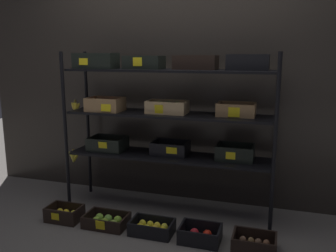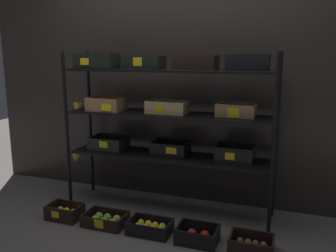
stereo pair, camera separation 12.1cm
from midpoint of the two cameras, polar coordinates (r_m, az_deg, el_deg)
ground_plane at (r=3.48m, az=-1.02°, el=-13.18°), size 10.00×10.00×0.00m
storefront_wall at (r=3.55m, az=0.96°, el=7.70°), size 4.25×0.12×2.43m
display_rack at (r=3.21m, az=-1.41°, el=2.41°), size 1.98×0.44×1.46m
crate_ground_lemon at (r=3.41m, az=-17.05°, el=-13.26°), size 0.30×0.21×0.13m
crate_ground_apple_green at (r=3.23m, az=-10.80°, el=-14.58°), size 0.36×0.25×0.10m
crate_ground_center_lemon at (r=3.07m, az=-3.70°, el=-15.83°), size 0.35×0.22×0.11m
crate_ground_apple_red at (r=2.96m, az=3.89°, el=-16.89°), size 0.32×0.24×0.13m
crate_ground_kiwi at (r=2.90m, az=12.26°, el=-17.83°), size 0.32×0.23×0.12m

